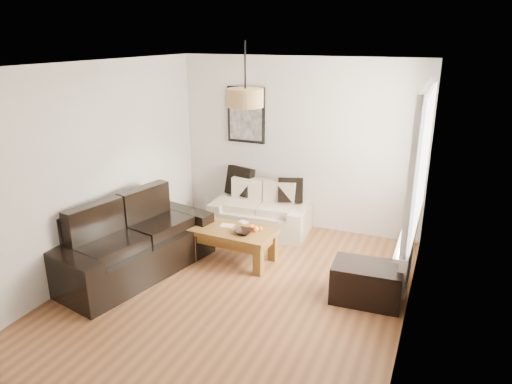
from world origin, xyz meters
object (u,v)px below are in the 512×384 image
at_px(loveseat_cream, 261,209).
at_px(coffee_table, 234,245).
at_px(sofa_leather, 132,239).
at_px(ottoman, 367,283).

xyz_separation_m(loveseat_cream, coffee_table, (0.04, -1.07, -0.14)).
distance_m(loveseat_cream, coffee_table, 1.08).
bearing_deg(coffee_table, sofa_leather, -144.23).
bearing_deg(ottoman, loveseat_cream, 143.25).
relative_size(loveseat_cream, coffee_table, 1.33).
distance_m(coffee_table, ottoman, 1.85).
height_order(loveseat_cream, ottoman, loveseat_cream).
height_order(sofa_leather, ottoman, sofa_leather).
relative_size(loveseat_cream, sofa_leather, 0.71).
bearing_deg(loveseat_cream, coffee_table, -91.20).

